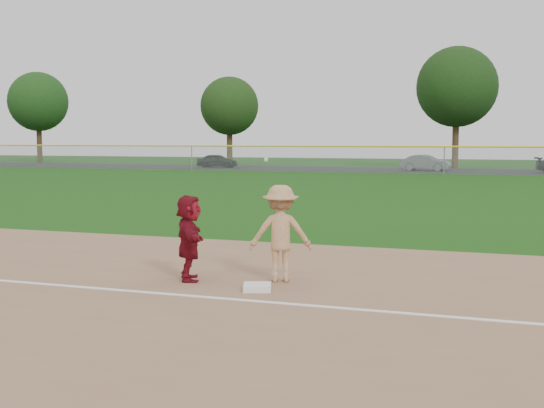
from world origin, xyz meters
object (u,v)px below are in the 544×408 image
(first_base, at_px, (257,287))
(base_runner, at_px, (189,238))
(car_left, at_px, (217,161))
(car_mid, at_px, (426,163))

(first_base, relative_size, base_runner, 0.30)
(base_runner, height_order, car_left, base_runner)
(first_base, xyz_separation_m, car_mid, (-2.14, 45.39, 0.58))
(car_mid, bearing_deg, base_runner, -171.24)
(first_base, relative_size, car_left, 0.13)
(car_left, distance_m, car_mid, 18.31)
(base_runner, relative_size, car_mid, 0.39)
(first_base, height_order, car_mid, car_mid)
(first_base, bearing_deg, car_left, 114.10)
(car_left, bearing_deg, first_base, -158.74)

